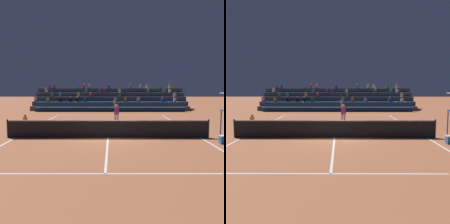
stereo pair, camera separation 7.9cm
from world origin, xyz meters
TOP-DOWN VIEW (x-y plane):
  - ground_plane at (0.00, 0.00)m, footprint 120.00×120.00m
  - court_lines at (0.00, 0.00)m, footprint 11.10×23.90m
  - tennis_net at (0.00, 0.00)m, footprint 12.00×0.10m
  - sponsor_banner_wall at (0.00, 15.97)m, footprint 18.00×0.26m
  - bleacher_stand at (0.00, 19.77)m, footprint 19.78×4.75m
  - ball_kid_courtside at (-6.57, 5.01)m, footprint 0.30×0.36m
  - tennis_player at (0.57, 4.02)m, footprint 0.58×0.75m
  - tennis_ball at (0.51, 6.75)m, footprint 0.07×0.07m

SIDE VIEW (x-z plane):
  - ground_plane at x=0.00m, z-range 0.00..0.00m
  - court_lines at x=0.00m, z-range 0.00..0.01m
  - tennis_ball at x=0.51m, z-range 0.00..0.07m
  - ball_kid_courtside at x=-6.57m, z-range -0.09..0.75m
  - tennis_net at x=0.00m, z-range -0.01..1.09m
  - sponsor_banner_wall at x=0.00m, z-range 0.00..1.10m
  - tennis_player at x=0.57m, z-range -0.26..2.24m
  - bleacher_stand at x=0.00m, z-range -0.67..2.71m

